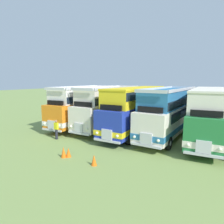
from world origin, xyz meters
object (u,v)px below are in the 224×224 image
bus_first_in_row (84,105)px  bus_fourth_in_row (169,111)px  cone_mid_row (64,152)px  cone_near_end (94,160)px  bus_second_in_row (110,106)px  bus_third_in_row (137,108)px  cone_far_end (68,152)px  marshal_person (56,129)px  bus_fifth_in_row (208,112)px

bus_first_in_row → bus_fourth_in_row: 9.66m
bus_fourth_in_row → cone_mid_row: bus_fourth_in_row is taller
cone_near_end → cone_mid_row: size_ratio=0.91×
bus_second_in_row → cone_near_end: bearing=-66.4°
bus_second_in_row → cone_near_end: 10.18m
bus_third_in_row → bus_fourth_in_row: bus_fourth_in_row is taller
bus_fourth_in_row → cone_far_end: size_ratio=16.71×
cone_mid_row → marshal_person: 4.60m
bus_fourth_in_row → cone_mid_row: 10.38m
bus_second_in_row → cone_far_end: 9.24m
bus_first_in_row → cone_far_end: 10.09m
bus_second_in_row → bus_fourth_in_row: same height
bus_third_in_row → cone_near_end: (0.78, -8.88, -2.14)m
bus_fourth_in_row → cone_near_end: bus_fourth_in_row is taller
bus_first_in_row → cone_far_end: (4.93, -8.57, -2.03)m
bus_third_in_row → marshal_person: 8.00m
bus_fourth_in_row → cone_far_end: 10.09m
bus_second_in_row → marshal_person: bus_second_in_row is taller
bus_third_in_row → cone_mid_row: size_ratio=15.49×
bus_first_in_row → bus_third_in_row: 6.44m
bus_first_in_row → cone_near_end: bus_first_in_row is taller
cone_near_end → cone_mid_row: cone_mid_row is taller
cone_near_end → cone_far_end: bearing=172.7°
bus_first_in_row → marshal_person: bearing=-78.3°
cone_far_end → marshal_person: size_ratio=0.38×
bus_fourth_in_row → bus_second_in_row: bearing=178.5°
cone_near_end → cone_far_end: (-2.28, 0.29, -0.01)m
bus_fourth_in_row → marshal_person: 10.43m
bus_first_in_row → bus_third_in_row: size_ratio=0.92×
bus_second_in_row → bus_third_in_row: bearing=-4.8°
bus_third_in_row → bus_fifth_in_row: same height
bus_second_in_row → cone_mid_row: bus_second_in_row is taller
bus_third_in_row → cone_far_end: 8.98m
bus_fourth_in_row → cone_mid_row: bearing=-119.1°
bus_second_in_row → cone_mid_row: (1.47, -9.07, -1.99)m
bus_second_in_row → cone_mid_row: 9.40m
bus_second_in_row → bus_fifth_in_row: (9.64, 0.05, 0.12)m
bus_third_in_row → bus_fourth_in_row: bearing=1.8°
bus_fifth_in_row → cone_far_end: (-7.93, -8.91, -2.14)m
bus_second_in_row → cone_mid_row: bearing=-80.8°
bus_fourth_in_row → marshal_person: bus_fourth_in_row is taller
bus_second_in_row → cone_far_end: (1.71, -8.86, -2.03)m
bus_second_in_row → bus_fifth_in_row: bus_second_in_row is taller
bus_fifth_in_row → bus_third_in_row: bearing=-177.1°
bus_first_in_row → marshal_person: (1.20, -5.82, -1.47)m
bus_first_in_row → cone_near_end: size_ratio=15.63×
bus_first_in_row → cone_near_end: bearing=-50.9°
bus_fifth_in_row → cone_far_end: bearing=-131.7°
cone_mid_row → marshal_person: marshal_person is taller
bus_fifth_in_row → bus_second_in_row: bearing=-179.7°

